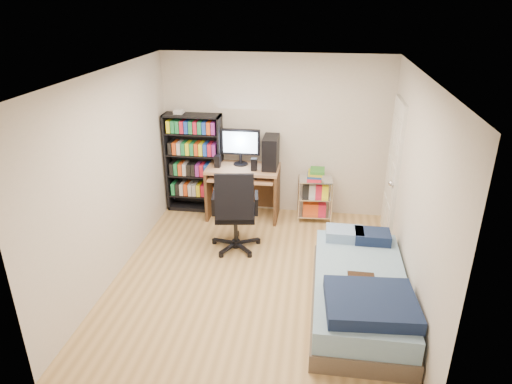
% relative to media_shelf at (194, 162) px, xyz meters
% --- Properties ---
extents(room, '(3.58, 4.08, 2.58)m').
position_rel_media_shelf_xyz_m(room, '(1.27, -1.84, 0.44)').
color(room, tan).
rests_on(room, ground).
extents(media_shelf, '(0.89, 0.30, 1.65)m').
position_rel_media_shelf_xyz_m(media_shelf, '(0.00, 0.00, 0.00)').
color(media_shelf, black).
rests_on(media_shelf, room).
extents(computer_desk, '(1.10, 0.64, 1.39)m').
position_rel_media_shelf_xyz_m(computer_desk, '(0.93, -0.10, -0.06)').
color(computer_desk, '#A27653').
rests_on(computer_desk, room).
extents(office_chair, '(0.80, 0.80, 1.18)m').
position_rel_media_shelf_xyz_m(office_chair, '(0.88, -1.20, -0.44)').
color(office_chair, black).
rests_on(office_chair, room).
extents(wire_cart, '(0.54, 0.41, 0.84)m').
position_rel_media_shelf_xyz_m(wire_cart, '(1.93, -0.12, -0.27)').
color(wire_cart, silver).
rests_on(wire_cart, room).
extents(bed, '(1.02, 2.04, 0.58)m').
position_rel_media_shelf_xyz_m(bed, '(2.49, -2.35, -0.56)').
color(bed, brown).
rests_on(bed, room).
extents(door, '(0.12, 0.80, 2.00)m').
position_rel_media_shelf_xyz_m(door, '(2.99, -0.49, 0.19)').
color(door, silver).
rests_on(door, room).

